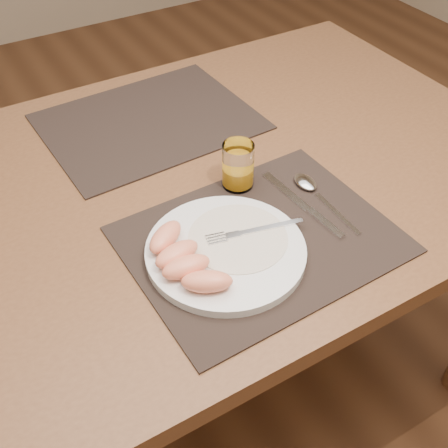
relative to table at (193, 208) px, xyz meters
The scene contains 11 objects.
ground 0.67m from the table, ahead, with size 5.00×5.00×0.00m, color brown.
table is the anchor object (origin of this frame).
placemat_near 0.24m from the table, 85.51° to the right, with size 0.45×0.35×0.00m, color black.
placemat_far 0.24m from the table, 87.46° to the left, with size 0.45×0.35×0.00m, color black.
plate 0.25m from the table, 103.72° to the right, with size 0.27×0.27×0.02m, color white.
plate_dressing 0.24m from the table, 96.53° to the right, with size 0.17×0.17×0.00m.
fork 0.23m from the table, 91.48° to the right, with size 0.17×0.06×0.00m.
knife 0.26m from the table, 56.77° to the right, with size 0.03×0.22×0.01m.
spoon 0.25m from the table, 41.58° to the right, with size 0.04×0.19×0.01m.
juice_glass 0.16m from the table, 49.72° to the right, with size 0.06×0.06×0.09m.
grapefruit_wedges 0.29m from the table, 120.87° to the right, with size 0.10×0.19×0.03m.
Camera 1 is at (-0.39, -0.79, 1.43)m, focal length 45.00 mm.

